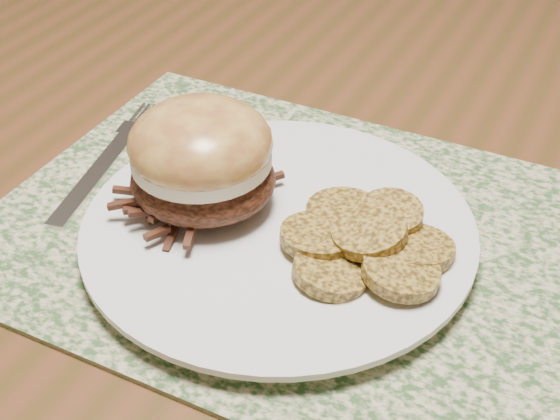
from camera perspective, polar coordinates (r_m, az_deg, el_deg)
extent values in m
cube|color=brown|center=(0.63, 10.75, 0.13)|extent=(1.50, 0.90, 0.04)
cylinder|color=brown|center=(1.41, -13.28, 4.29)|extent=(0.06, 0.06, 0.71)
cube|color=#35552B|center=(0.56, 1.86, -1.94)|extent=(0.45, 0.33, 0.00)
cylinder|color=silver|center=(0.55, -0.10, -1.61)|extent=(0.26, 0.26, 0.02)
ellipsoid|color=black|center=(0.55, -5.65, 2.26)|extent=(0.12, 0.11, 0.04)
cylinder|color=beige|center=(0.54, -5.78, 3.96)|extent=(0.11, 0.11, 0.01)
ellipsoid|color=#B9883D|center=(0.54, -5.84, 4.90)|extent=(0.11, 0.11, 0.05)
cylinder|color=#A37E30|center=(0.55, 4.76, -0.26)|extent=(0.07, 0.07, 0.01)
cylinder|color=#A37E30|center=(0.54, 8.11, -0.25)|extent=(0.06, 0.06, 0.02)
cylinder|color=#A37E30|center=(0.52, 9.77, -2.70)|extent=(0.07, 0.07, 0.02)
cylinder|color=#A37E30|center=(0.52, 2.79, -1.94)|extent=(0.07, 0.07, 0.02)
cylinder|color=#A37E30|center=(0.51, 6.56, -1.59)|extent=(0.06, 0.06, 0.02)
cylinder|color=#A37E30|center=(0.50, 8.85, -4.48)|extent=(0.07, 0.07, 0.02)
cylinder|color=#A37E30|center=(0.50, 3.78, -4.53)|extent=(0.07, 0.07, 0.02)
cube|color=silver|center=(0.63, -13.49, 2.30)|extent=(0.04, 0.13, 0.00)
cube|color=silver|center=(0.68, -10.78, 5.80)|extent=(0.03, 0.02, 0.00)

